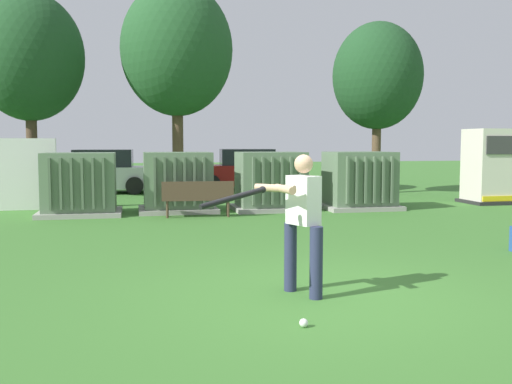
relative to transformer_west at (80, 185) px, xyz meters
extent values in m
plane|color=#3D752D|center=(3.59, -8.99, -0.79)|extent=(96.00, 96.00, 0.00)
cube|color=#9E9B93|center=(0.00, 0.01, -0.73)|extent=(2.10, 1.70, 0.12)
cube|color=#607A5B|center=(0.00, 0.01, 0.08)|extent=(1.80, 1.40, 1.50)
cube|color=#52684E|center=(-0.64, -0.75, 0.08)|extent=(0.06, 0.12, 1.27)
cube|color=#52684E|center=(-0.38, -0.75, 0.08)|extent=(0.06, 0.12, 1.27)
cube|color=#52684E|center=(-0.13, -0.75, 0.08)|extent=(0.06, 0.12, 1.27)
cube|color=#52684E|center=(0.13, -0.75, 0.08)|extent=(0.06, 0.12, 1.27)
cube|color=#52684E|center=(0.38, -0.75, 0.08)|extent=(0.06, 0.12, 1.27)
cube|color=#52684E|center=(0.64, -0.75, 0.08)|extent=(0.06, 0.12, 1.27)
cube|color=#9E9B93|center=(2.54, 0.26, -0.73)|extent=(2.10, 1.70, 0.12)
cube|color=#607A5B|center=(2.54, 0.26, 0.08)|extent=(1.80, 1.40, 1.50)
cube|color=#52684E|center=(1.90, -0.50, 0.08)|extent=(0.06, 0.12, 1.27)
cube|color=#52684E|center=(2.16, -0.50, 0.08)|extent=(0.06, 0.12, 1.27)
cube|color=#52684E|center=(2.41, -0.50, 0.08)|extent=(0.06, 0.12, 1.27)
cube|color=#52684E|center=(2.67, -0.50, 0.08)|extent=(0.06, 0.12, 1.27)
cube|color=#52684E|center=(2.92, -0.50, 0.08)|extent=(0.06, 0.12, 1.27)
cube|color=#52684E|center=(3.18, -0.50, 0.08)|extent=(0.06, 0.12, 1.27)
cube|color=#9E9B93|center=(5.10, 0.10, -0.73)|extent=(2.10, 1.70, 0.12)
cube|color=#607A5B|center=(5.10, 0.10, 0.08)|extent=(1.80, 1.40, 1.50)
cube|color=#52684E|center=(4.47, -0.66, 0.08)|extent=(0.06, 0.12, 1.27)
cube|color=#52684E|center=(4.72, -0.66, 0.08)|extent=(0.06, 0.12, 1.27)
cube|color=#52684E|center=(4.98, -0.66, 0.08)|extent=(0.06, 0.12, 1.27)
cube|color=#52684E|center=(5.23, -0.66, 0.08)|extent=(0.06, 0.12, 1.27)
cube|color=#52684E|center=(5.49, -0.66, 0.08)|extent=(0.06, 0.12, 1.27)
cube|color=#52684E|center=(5.74, -0.66, 0.08)|extent=(0.06, 0.12, 1.27)
cube|color=#9E9B93|center=(7.64, -0.11, -0.73)|extent=(2.10, 1.70, 0.12)
cube|color=#607A5B|center=(7.64, -0.11, 0.08)|extent=(1.80, 1.40, 1.50)
cube|color=#52684E|center=(7.01, -0.87, 0.08)|extent=(0.06, 0.12, 1.27)
cube|color=#52684E|center=(7.26, -0.87, 0.08)|extent=(0.06, 0.12, 1.27)
cube|color=#52684E|center=(7.52, -0.87, 0.08)|extent=(0.06, 0.12, 1.27)
cube|color=#52684E|center=(7.77, -0.87, 0.08)|extent=(0.06, 0.12, 1.27)
cube|color=#52684E|center=(8.03, -0.87, 0.08)|extent=(0.06, 0.12, 1.27)
cube|color=#52684E|center=(8.28, -0.87, 0.08)|extent=(0.06, 0.12, 1.27)
cube|color=#262626|center=(12.23, 0.51, -0.74)|extent=(1.60, 1.40, 0.10)
cube|color=beige|center=(12.23, 0.51, 0.41)|extent=(1.40, 1.20, 2.20)
cube|color=#383838|center=(12.23, -0.11, 1.02)|extent=(1.19, 0.04, 0.55)
cube|color=yellow|center=(12.23, -0.11, -0.59)|extent=(1.33, 0.04, 0.16)
cube|color=#4C3828|center=(2.95, -0.99, -0.34)|extent=(1.82, 0.52, 0.05)
cube|color=#4C3828|center=(2.94, -1.17, -0.09)|extent=(1.80, 0.16, 0.44)
cylinder|color=#4C3828|center=(2.20, -0.80, -0.58)|extent=(0.06, 0.06, 0.42)
cylinder|color=#4C3828|center=(3.73, -0.90, -0.58)|extent=(0.06, 0.06, 0.42)
cylinder|color=#4C3828|center=(2.18, -1.07, -0.58)|extent=(0.06, 0.06, 0.42)
cylinder|color=#4C3828|center=(3.71, -1.18, -0.58)|extent=(0.06, 0.06, 0.42)
cylinder|color=#282D4C|center=(3.52, -9.04, -0.35)|extent=(0.16, 0.16, 0.88)
cylinder|color=#282D4C|center=(3.32, -8.61, -0.35)|extent=(0.16, 0.16, 0.88)
cube|color=white|center=(3.42, -8.82, 0.39)|extent=(0.39, 0.46, 0.60)
sphere|color=tan|center=(3.42, -8.82, 0.84)|extent=(0.23, 0.23, 0.23)
cylinder|color=tan|center=(3.12, -9.06, 0.55)|extent=(0.14, 0.55, 0.09)
cylinder|color=tan|center=(3.04, -8.90, 0.55)|extent=(0.44, 0.45, 0.09)
cylinder|color=black|center=(2.46, -9.27, 0.48)|extent=(0.80, 0.42, 0.21)
sphere|color=black|center=(2.85, -9.09, 0.55)|extent=(0.08, 0.08, 0.08)
sphere|color=white|center=(3.07, -10.06, -0.74)|extent=(0.09, 0.09, 0.09)
cylinder|color=#4C3828|center=(-1.98, 5.17, 0.67)|extent=(0.36, 0.36, 2.92)
ellipsoid|color=#1E4723|center=(-1.98, 5.17, 3.95)|extent=(3.60, 3.60, 4.27)
cylinder|color=brown|center=(2.91, 5.00, 0.78)|extent=(0.39, 0.39, 3.14)
ellipsoid|color=#235128|center=(2.91, 5.00, 4.31)|extent=(3.87, 3.87, 4.60)
cylinder|color=brown|center=(10.14, 4.50, 0.54)|extent=(0.33, 0.33, 2.66)
ellipsoid|color=#1E4723|center=(10.14, 4.50, 3.52)|extent=(3.27, 3.27, 3.88)
cube|color=silver|center=(0.13, 6.79, -0.21)|extent=(4.28, 1.90, 0.80)
cube|color=#262B33|center=(0.28, 6.79, 0.51)|extent=(2.17, 1.66, 0.64)
cylinder|color=black|center=(-1.21, 6.00, -0.47)|extent=(0.65, 0.25, 0.64)
cylinder|color=black|center=(-1.13, 7.70, -0.47)|extent=(0.65, 0.25, 0.64)
cylinder|color=black|center=(1.39, 5.88, -0.47)|extent=(0.65, 0.25, 0.64)
cylinder|color=black|center=(1.47, 7.58, -0.47)|extent=(0.65, 0.25, 0.64)
cube|color=maroon|center=(5.68, 7.41, -0.21)|extent=(4.31, 2.01, 0.80)
cube|color=#262B33|center=(5.83, 7.40, 0.51)|extent=(2.21, 1.71, 0.64)
cylinder|color=black|center=(4.32, 6.66, -0.47)|extent=(0.65, 0.27, 0.64)
cylinder|color=black|center=(4.45, 8.35, -0.47)|extent=(0.65, 0.27, 0.64)
cylinder|color=black|center=(6.92, 6.46, -0.47)|extent=(0.65, 0.27, 0.64)
cylinder|color=black|center=(7.05, 8.16, -0.47)|extent=(0.65, 0.27, 0.64)
camera|label=1|loc=(1.40, -15.66, 1.10)|focal=40.89mm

